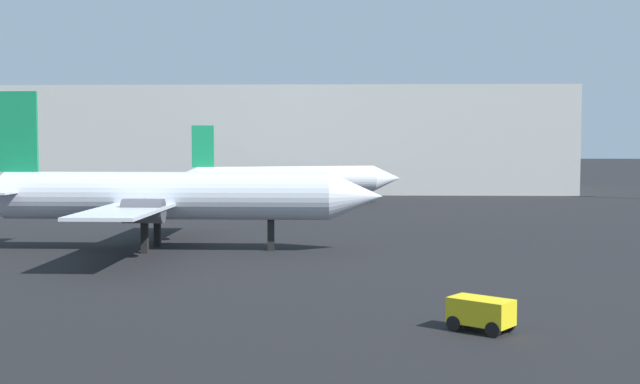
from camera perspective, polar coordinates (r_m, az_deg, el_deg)
airplane_distant at (r=56.17m, az=-10.82°, el=-0.26°), size 28.98×23.41×10.67m
airplane_far_left at (r=92.72m, az=-2.42°, el=0.87°), size 26.67×17.29×8.93m
baggage_cart at (r=32.88m, az=11.09°, el=-8.18°), size 2.70×2.49×1.30m
terminal_building at (r=121.44m, az=-3.34°, el=3.63°), size 82.86×25.93×14.56m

